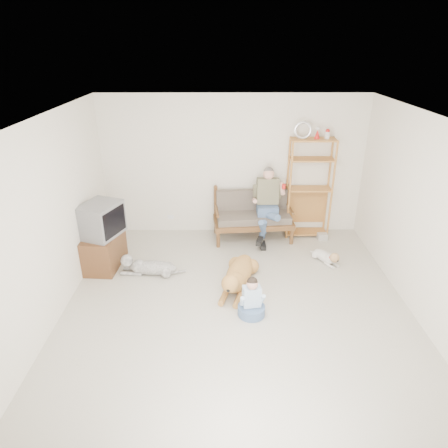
{
  "coord_description": "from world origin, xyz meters",
  "views": [
    {
      "loc": [
        -0.22,
        -4.64,
        3.54
      ],
      "look_at": [
        -0.18,
        1.0,
        0.94
      ],
      "focal_mm": 32.0,
      "sensor_mm": 36.0,
      "label": 1
    }
  ],
  "objects_px": {
    "tv_stand": "(104,250)",
    "golden_retriever": "(238,276)",
    "loveseat": "(253,214)",
    "etagere": "(309,188)"
  },
  "relations": [
    {
      "from": "tv_stand",
      "to": "golden_retriever",
      "type": "height_order",
      "value": "tv_stand"
    },
    {
      "from": "tv_stand",
      "to": "golden_retriever",
      "type": "xyz_separation_m",
      "value": [
        2.26,
        -0.66,
        -0.11
      ]
    },
    {
      "from": "golden_retriever",
      "to": "tv_stand",
      "type": "bearing_deg",
      "value": 179.03
    },
    {
      "from": "loveseat",
      "to": "etagere",
      "type": "relative_size",
      "value": 0.69
    },
    {
      "from": "etagere",
      "to": "golden_retriever",
      "type": "bearing_deg",
      "value": -127.48
    },
    {
      "from": "golden_retriever",
      "to": "etagere",
      "type": "bearing_deg",
      "value": 67.97
    },
    {
      "from": "loveseat",
      "to": "etagere",
      "type": "xyz_separation_m",
      "value": [
        1.07,
        0.12,
        0.5
      ]
    },
    {
      "from": "loveseat",
      "to": "tv_stand",
      "type": "bearing_deg",
      "value": -162.15
    },
    {
      "from": "loveseat",
      "to": "tv_stand",
      "type": "distance_m",
      "value": 2.83
    },
    {
      "from": "etagere",
      "to": "loveseat",
      "type": "bearing_deg",
      "value": -173.82
    }
  ]
}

